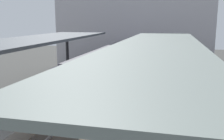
% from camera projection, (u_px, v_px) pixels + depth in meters
% --- Properties ---
extents(ground_plane, '(80.00, 80.00, 0.00)m').
position_uv_depth(ground_plane, '(79.00, 129.00, 13.10)').
color(ground_plane, '#383835').
extents(platform_left, '(4.40, 28.00, 1.00)m').
position_uv_depth(platform_left, '(12.00, 113.00, 13.87)').
color(platform_left, gray).
rests_on(platform_left, ground_plane).
extents(platform_right, '(4.40, 28.00, 1.00)m').
position_uv_depth(platform_right, '(154.00, 126.00, 12.15)').
color(platform_right, gray).
rests_on(platform_right, ground_plane).
extents(track_ballast, '(3.20, 28.00, 0.20)m').
position_uv_depth(track_ballast, '(79.00, 127.00, 13.09)').
color(track_ballast, '#423F3D').
rests_on(track_ballast, ground_plane).
extents(rail_near_side, '(0.08, 28.00, 0.14)m').
position_uv_depth(rail_near_side, '(66.00, 122.00, 13.21)').
color(rail_near_side, slate).
rests_on(rail_near_side, track_ballast).
extents(rail_far_side, '(0.08, 28.00, 0.14)m').
position_uv_depth(rail_far_side, '(92.00, 125.00, 12.89)').
color(rail_far_side, slate).
rests_on(rail_far_side, track_ballast).
extents(commuter_train, '(2.78, 15.25, 3.10)m').
position_uv_depth(commuter_train, '(112.00, 69.00, 19.76)').
color(commuter_train, '#472D6B').
rests_on(commuter_train, track_ballast).
extents(canopy_left, '(4.18, 21.00, 3.35)m').
position_uv_depth(canopy_left, '(22.00, 42.00, 14.49)').
color(canopy_left, '#333335').
rests_on(canopy_left, platform_left).
extents(canopy_right, '(4.18, 21.00, 3.32)m').
position_uv_depth(canopy_right, '(158.00, 46.00, 12.78)').
color(canopy_right, '#333335').
rests_on(canopy_right, platform_right).
extents(platform_sign, '(0.90, 0.08, 2.21)m').
position_uv_depth(platform_sign, '(171.00, 65.00, 16.60)').
color(platform_sign, '#262628').
rests_on(platform_sign, platform_right).
extents(litter_bin, '(0.44, 0.44, 0.80)m').
position_uv_depth(litter_bin, '(146.00, 101.00, 13.12)').
color(litter_bin, '#2D2D30').
rests_on(litter_bin, platform_right).
extents(passenger_near_bench, '(0.36, 0.36, 1.63)m').
position_uv_depth(passenger_near_bench, '(141.00, 75.00, 17.16)').
color(passenger_near_bench, '#998460').
rests_on(passenger_near_bench, platform_right).
extents(passenger_mid_platform, '(0.36, 0.36, 1.77)m').
position_uv_depth(passenger_mid_platform, '(182.00, 73.00, 17.53)').
color(passenger_mid_platform, '#386B3D').
rests_on(passenger_mid_platform, platform_right).
extents(station_building_backdrop, '(18.00, 6.00, 11.00)m').
position_uv_depth(station_building_backdrop, '(134.00, 20.00, 31.20)').
color(station_building_backdrop, '#B7B2B7').
rests_on(station_building_backdrop, ground_plane).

